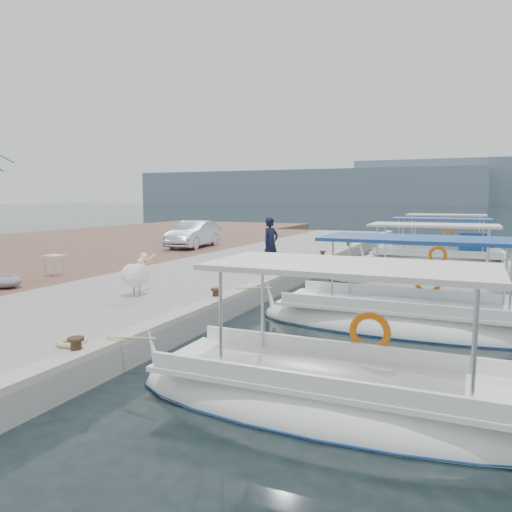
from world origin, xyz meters
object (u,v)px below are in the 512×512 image
at_px(fishing_caique_a, 336,403).
at_px(fishing_caique_e, 441,251).
at_px(pelican, 137,274).
at_px(parked_car, 194,234).
at_px(fisherman, 271,243).
at_px(fishing_caique_d, 438,262).
at_px(fishing_caique_b, 410,323).
at_px(fishing_caique_c, 426,282).

xyz_separation_m(fishing_caique_a, fishing_caique_e, (0.16, 23.31, -0.00)).
relative_size(fishing_caique_a, pelican, 4.56).
bearing_deg(parked_car, fishing_caique_a, -59.32).
relative_size(fisherman, parked_car, 0.45).
height_order(fishing_caique_a, fishing_caique_d, same).
height_order(fishing_caique_b, fishing_caique_d, same).
relative_size(fishing_caique_d, parked_car, 1.66).
relative_size(fishing_caique_b, pelican, 5.17).
height_order(fishing_caique_b, fishing_caique_c, same).
bearing_deg(fishing_caique_a, fishing_caique_e, 89.62).
relative_size(fishing_caique_a, fisherman, 3.47).
bearing_deg(fishing_caique_c, parked_car, 160.38).
relative_size(pelican, parked_car, 0.34).
bearing_deg(pelican, fishing_caique_d, 62.76).
bearing_deg(parked_car, fishing_caique_e, 24.13).
xyz_separation_m(pelican, fisherman, (1.46, 6.15, 0.38)).
bearing_deg(fisherman, pelican, -170.00).
relative_size(fishing_caique_c, fisherman, 3.76).
bearing_deg(fisherman, parked_car, 72.21).
height_order(fishing_caique_e, parked_car, fishing_caique_e).
height_order(fishing_caique_b, pelican, fishing_caique_b).
distance_m(fishing_caique_c, fishing_caique_e, 11.46).
xyz_separation_m(fishing_caique_c, parked_car, (-12.33, 4.40, 1.09)).
height_order(fishing_caique_d, parked_car, fishing_caique_d).
distance_m(fishing_caique_b, fishing_caique_d, 12.14).
bearing_deg(pelican, fishing_caique_b, 10.65).
distance_m(fishing_caique_a, parked_car, 20.26).
bearing_deg(fishing_caique_a, fisherman, 116.77).
relative_size(fishing_caique_a, fishing_caique_b, 0.88).
relative_size(fishing_caique_e, parked_car, 1.63).
bearing_deg(fishing_caique_d, fishing_caique_a, -91.07).
xyz_separation_m(fishing_caique_d, pelican, (-6.93, -13.47, 0.90)).
xyz_separation_m(fishing_caique_d, parked_car, (-12.38, -1.27, 1.02)).
distance_m(fishing_caique_b, fisherman, 7.51).
distance_m(pelican, fisherman, 6.34).
bearing_deg(fishing_caique_a, fishing_caique_c, 88.66).
relative_size(fishing_caique_a, fishing_caique_e, 0.96).
distance_m(fishing_caique_a, fishing_caique_b, 5.39).
bearing_deg(fishing_caique_d, parked_car, -174.14).
bearing_deg(fisherman, fishing_caique_a, -129.85).
distance_m(fishing_caique_e, pelican, 20.44).
bearing_deg(parked_car, pelican, -71.84).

